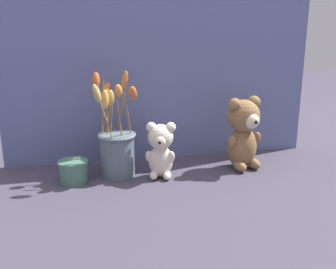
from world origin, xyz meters
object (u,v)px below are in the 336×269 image
at_px(decorative_tin_tall, 73,172).
at_px(teddy_bear_medium, 161,149).
at_px(teddy_bear_large, 244,132).
at_px(flower_vase, 116,145).

bearing_deg(decorative_tin_tall, teddy_bear_medium, -2.67).
height_order(teddy_bear_large, teddy_bear_medium, teddy_bear_large).
bearing_deg(flower_vase, teddy_bear_large, -3.20).
bearing_deg(teddy_bear_medium, decorative_tin_tall, 177.33).
height_order(flower_vase, decorative_tin_tall, flower_vase).
xyz_separation_m(teddy_bear_medium, decorative_tin_tall, (-0.28, 0.01, -0.06)).
height_order(teddy_bear_large, flower_vase, flower_vase).
bearing_deg(flower_vase, decorative_tin_tall, -165.41).
relative_size(teddy_bear_large, teddy_bear_medium, 1.34).
relative_size(teddy_bear_large, flower_vase, 0.73).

